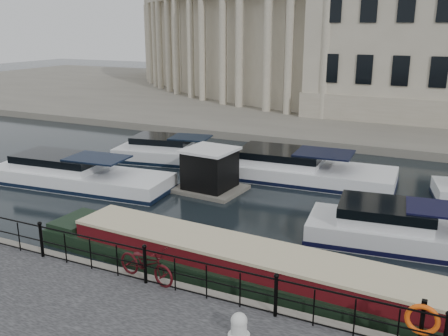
% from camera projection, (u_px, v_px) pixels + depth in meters
% --- Properties ---
extents(ground_plane, '(160.00, 160.00, 0.00)m').
position_uv_depth(ground_plane, '(185.00, 267.00, 16.67)').
color(ground_plane, black).
rests_on(ground_plane, ground).
extents(far_bank, '(120.00, 42.00, 0.55)m').
position_uv_depth(far_bank, '(377.00, 102.00, 50.41)').
color(far_bank, '#6B665B').
rests_on(far_bank, ground_plane).
extents(railing, '(24.14, 0.14, 1.22)m').
position_uv_depth(railing, '(145.00, 263.00, 14.38)').
color(railing, black).
rests_on(railing, near_quay).
extents(civic_building, '(53.55, 31.84, 16.85)m').
position_uv_depth(civic_building, '(364.00, 33.00, 45.22)').
color(civic_building, '#ADA38C').
rests_on(civic_building, far_bank).
extents(bicycle, '(2.16, 1.06, 1.09)m').
position_uv_depth(bicycle, '(146.00, 263.00, 14.56)').
color(bicycle, '#3F0B0F').
rests_on(bicycle, near_quay).
extents(mooring_bollard, '(0.54, 0.54, 0.61)m').
position_uv_depth(mooring_bollard, '(239.00, 325.00, 12.01)').
color(mooring_bollard, silver).
rests_on(mooring_bollard, near_quay).
extents(life_ring_post, '(0.78, 0.20, 1.28)m').
position_uv_depth(life_ring_post, '(422.00, 320.00, 11.31)').
color(life_ring_post, black).
rests_on(life_ring_post, near_quay).
extents(narrowboat, '(15.95, 2.94, 1.58)m').
position_uv_depth(narrowboat, '(250.00, 272.00, 15.55)').
color(narrowboat, black).
rests_on(narrowboat, ground_plane).
extents(harbour_hut, '(3.34, 2.86, 2.19)m').
position_uv_depth(harbour_hut, '(210.00, 172.00, 24.10)').
color(harbour_hut, '#6B665B').
rests_on(harbour_hut, ground_plane).
extents(cabin_cruisers, '(27.68, 10.10, 1.99)m').
position_uv_depth(cabin_cruisers, '(260.00, 182.00, 24.43)').
color(cabin_cruisers, white).
rests_on(cabin_cruisers, ground_plane).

